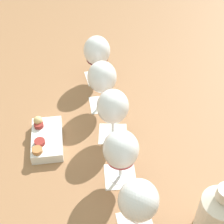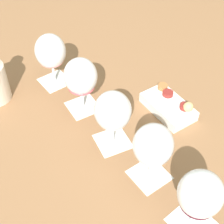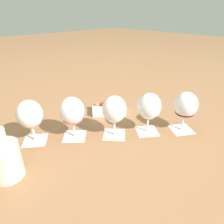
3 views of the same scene
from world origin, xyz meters
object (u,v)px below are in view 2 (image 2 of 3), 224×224
wine_glass_3 (153,147)px  wine_glass_4 (200,195)px  wine_glass_1 (81,78)px  wine_glass_0 (51,53)px  snack_dish (169,106)px  wine_glass_2 (113,113)px

wine_glass_3 → wine_glass_4: (0.12, -0.10, 0.00)m
wine_glass_1 → wine_glass_4: size_ratio=1.00×
wine_glass_1 → wine_glass_3: size_ratio=1.00×
wine_glass_1 → wine_glass_4: 0.47m
wine_glass_3 → wine_glass_4: bearing=-39.2°
wine_glass_0 → snack_dish: 0.40m
wine_glass_0 → snack_dish: wine_glass_0 is taller
wine_glass_3 → snack_dish: bearing=88.7°
wine_glass_0 → wine_glass_3: 0.48m
wine_glass_1 → snack_dish: bearing=13.2°
wine_glass_0 → snack_dish: bearing=-4.1°
wine_glass_2 → snack_dish: wine_glass_2 is taller
wine_glass_4 → wine_glass_2: bearing=143.6°
wine_glass_2 → snack_dish: bearing=52.6°
wine_glass_0 → wine_glass_4: bearing=-36.6°
wine_glass_3 → snack_dish: 0.27m
wine_glass_0 → wine_glass_3: bearing=-35.8°
wine_glass_0 → wine_glass_2: bearing=-36.9°
wine_glass_0 → wine_glass_1: bearing=-33.5°
wine_glass_1 → wine_glass_2: 0.17m
wine_glass_2 → wine_glass_4: (0.25, -0.18, 0.00)m
wine_glass_1 → wine_glass_3: 0.32m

